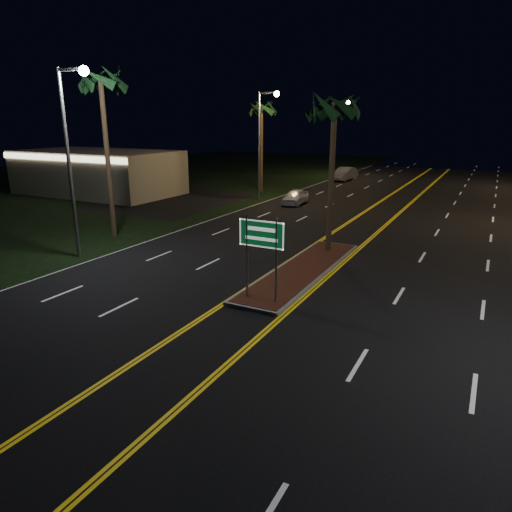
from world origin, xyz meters
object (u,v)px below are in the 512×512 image
Objects in this scene: median_island at (303,270)px; highway_sign at (261,242)px; palm_median at (335,107)px; commercial_building at (98,172)px; streetlight_left_mid at (263,133)px; palm_left_far at (262,108)px; streetlight_left_far at (337,129)px; car_near at (295,196)px; car_far at (345,173)px; palm_left_near at (101,82)px; streetlight_left_near at (72,143)px.

median_island is 4.80m from highway_sign.
palm_median is (0.00, 7.70, 4.87)m from highway_sign.
palm_median is at bearing -20.05° from commercial_building.
streetlight_left_mid is 5.01m from palm_left_far.
car_near is (3.38, -20.71, -4.95)m from streetlight_left_far.
commercial_building is at bearing -148.75° from palm_left_far.
streetlight_left_mid is at bearing -90.05° from car_far.
car_near is at bearing 109.45° from highway_sign.
streetlight_left_near is at bearing -64.74° from palm_left_near.
streetlight_left_mid is at bearing 90.00° from streetlight_left_near.
palm_left_far is 10.13m from car_near.
median_island is 1.14× the size of streetlight_left_near.
highway_sign is at bearing -22.60° from palm_left_near.
highway_sign reaches higher than car_far.
highway_sign is 21.80m from car_near.
car_near is at bearing 71.00° from palm_left_near.
streetlight_left_near is 40.00m from streetlight_left_far.
palm_left_far is at bearing 136.86° from car_near.
car_near is (-7.24, 12.79, -6.57)m from palm_median.
car_near is (18.76, 3.30, -1.29)m from commercial_building.
streetlight_left_near reaches higher than palm_left_far.
streetlight_left_near is (-10.61, 1.20, 3.25)m from highway_sign.
commercial_building is 1.53× the size of palm_left_near.
car_far reaches higher than car_near.
median_island is 25.76m from palm_left_far.
commercial_building is at bearing 133.90° from streetlight_left_near.
palm_left_near is 33.78m from car_far.
streetlight_left_mid and streetlight_left_far have the same top height.
car_far is at bearing 102.43° from highway_sign.
palm_left_near reaches higher than car_near.
median_island is at bearing -58.02° from streetlight_left_mid.
commercial_building is at bearing 159.95° from palm_median.
streetlight_left_far is at bearing 96.40° from car_near.
palm_median is at bearing 11.31° from palm_left_near.
palm_median reaches higher than car_far.
median_island is at bearing -90.00° from palm_median.
commercial_building is (-26.00, 12.99, 1.92)m from median_island.
highway_sign is at bearing -63.08° from palm_left_far.
median_island is 38.89m from streetlight_left_far.
palm_median is (10.61, 6.50, 1.62)m from streetlight_left_near.
palm_left_far is (-12.80, 25.20, 5.34)m from highway_sign.
palm_left_far reaches higher than median_island.
commercial_building is at bearing -122.65° from streetlight_left_far.
car_near is at bearing 9.96° from commercial_building.
car_near is (-7.24, 20.49, -1.69)m from highway_sign.
median_island is 29.13m from commercial_building.
streetlight_left_far reaches higher than car_near.
car_far is (4.47, 12.59, -6.89)m from palm_left_far.
commercial_building is 16.47m from palm_left_far.
streetlight_left_near is at bearing 173.53° from highway_sign.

